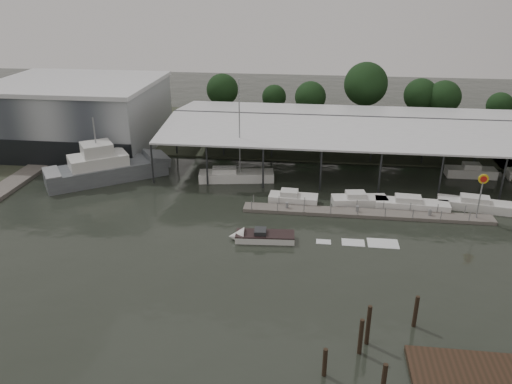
# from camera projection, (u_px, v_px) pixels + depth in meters

# --- Properties ---
(ground) EXTENTS (200.00, 200.00, 0.00)m
(ground) POSITION_uv_depth(u_px,v_px,m) (220.00, 250.00, 49.31)
(ground) COLOR #232820
(ground) RESTS_ON ground
(land_strip_far) EXTENTS (140.00, 30.00, 0.30)m
(land_strip_far) POSITION_uv_depth(u_px,v_px,m) (265.00, 131.00, 87.60)
(land_strip_far) COLOR #3D4231
(land_strip_far) RESTS_ON ground
(land_strip_west) EXTENTS (20.00, 40.00, 0.30)m
(land_strip_west) POSITION_uv_depth(u_px,v_px,m) (13.00, 143.00, 81.18)
(land_strip_west) COLOR #3D4231
(land_strip_west) RESTS_ON ground
(storage_warehouse) EXTENTS (24.50, 20.50, 10.50)m
(storage_warehouse) POSITION_uv_depth(u_px,v_px,m) (79.00, 114.00, 77.73)
(storage_warehouse) COLOR #9AA0A4
(storage_warehouse) RESTS_ON ground
(covered_boat_shed) EXTENTS (58.24, 24.00, 6.96)m
(covered_boat_shed) POSITION_uv_depth(u_px,v_px,m) (374.00, 122.00, 70.53)
(covered_boat_shed) COLOR silver
(covered_boat_shed) RESTS_ON ground
(trawler_dock) EXTENTS (3.00, 18.00, 0.50)m
(trawler_dock) POSITION_uv_depth(u_px,v_px,m) (15.00, 182.00, 65.39)
(trawler_dock) COLOR slate
(trawler_dock) RESTS_ON ground
(floating_dock) EXTENTS (28.00, 2.00, 1.40)m
(floating_dock) POSITION_uv_depth(u_px,v_px,m) (366.00, 213.00, 56.66)
(floating_dock) COLOR slate
(floating_dock) RESTS_ON ground
(shell_fuel_sign) EXTENTS (1.10, 0.18, 5.55)m
(shell_fuel_sign) POSITION_uv_depth(u_px,v_px,m) (482.00, 188.00, 53.83)
(shell_fuel_sign) COLOR gray
(shell_fuel_sign) RESTS_ON ground
(grey_trawler) EXTENTS (15.85, 13.10, 8.84)m
(grey_trawler) POSITION_uv_depth(u_px,v_px,m) (107.00, 168.00, 66.32)
(grey_trawler) COLOR slate
(grey_trawler) RESTS_ON ground
(white_sailboat) EXTENTS (10.13, 4.09, 13.68)m
(white_sailboat) POSITION_uv_depth(u_px,v_px,m) (235.00, 176.00, 66.26)
(white_sailboat) COLOR silver
(white_sailboat) RESTS_ON ground
(speedboat_underway) EXTENTS (17.72, 3.29, 2.00)m
(speedboat_underway) POSITION_uv_depth(u_px,v_px,m) (259.00, 237.00, 51.11)
(speedboat_underway) COLOR silver
(speedboat_underway) RESTS_ON ground
(moored_cruiser_0) EXTENTS (5.87, 2.51, 1.70)m
(moored_cruiser_0) POSITION_uv_depth(u_px,v_px,m) (293.00, 199.00, 59.48)
(moored_cruiser_0) COLOR silver
(moored_cruiser_0) RESTS_ON ground
(moored_cruiser_1) EXTENTS (6.69, 3.12, 1.70)m
(moored_cruiser_1) POSITION_uv_depth(u_px,v_px,m) (359.00, 200.00, 59.00)
(moored_cruiser_1) COLOR silver
(moored_cruiser_1) RESTS_ON ground
(moored_cruiser_2) EXTENTS (8.44, 2.67, 1.70)m
(moored_cruiser_2) POSITION_uv_depth(u_px,v_px,m) (411.00, 205.00, 57.88)
(moored_cruiser_2) COLOR silver
(moored_cruiser_2) RESTS_ON ground
(moored_cruiser_3) EXTENTS (9.28, 3.70, 1.70)m
(moored_cruiser_3) POSITION_uv_depth(u_px,v_px,m) (478.00, 205.00, 57.84)
(moored_cruiser_3) COLOR silver
(moored_cruiser_3) RESTS_ON ground
(mooring_pilings) EXTENTS (7.21, 10.38, 3.90)m
(mooring_pilings) POSITION_uv_depth(u_px,v_px,m) (374.00, 354.00, 34.18)
(mooring_pilings) COLOR black
(mooring_pilings) RESTS_ON ground
(horizon_tree_line) EXTENTS (70.90, 8.88, 11.49)m
(horizon_tree_line) POSITION_uv_depth(u_px,v_px,m) (401.00, 94.00, 87.84)
(horizon_tree_line) COLOR #302015
(horizon_tree_line) RESTS_ON ground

